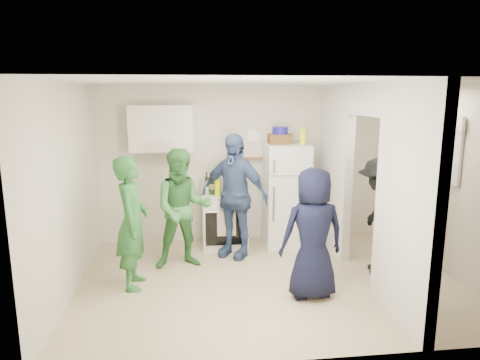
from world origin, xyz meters
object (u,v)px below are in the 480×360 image
object	(u,v)px
blue_bowl	(280,130)
person_navy	(313,233)
yellow_cup_stack_top	(303,136)
wicker_basket	(280,139)
person_green_left	(132,223)
person_green_center	(183,209)
fridge	(286,195)
stove	(225,219)
person_nook	(378,216)
person_denim	(234,196)

from	to	relation	value
blue_bowl	person_navy	world-z (taller)	blue_bowl
yellow_cup_stack_top	wicker_basket	bearing A→B (deg)	154.89
person_green_left	person_green_center	world-z (taller)	person_green_center
fridge	stove	bearing A→B (deg)	178.22
blue_bowl	person_green_center	world-z (taller)	blue_bowl
stove	person_green_left	size ratio (longest dim) A/B	0.52
person_nook	stove	bearing A→B (deg)	-106.96
person_navy	person_nook	bearing A→B (deg)	-155.15
wicker_basket	stove	bearing A→B (deg)	-178.68
fridge	person_green_center	distance (m)	1.76
person_green_left	person_navy	bearing A→B (deg)	-101.66
fridge	blue_bowl	size ratio (longest dim) A/B	6.70
blue_bowl	person_green_center	size ratio (longest dim) A/B	0.15
stove	yellow_cup_stack_top	xyz separation A→B (m)	(1.19, -0.13, 1.30)
person_denim	person_nook	xyz separation A→B (m)	(1.84, -0.82, -0.13)
fridge	person_nook	distance (m)	1.56
person_green_center	person_navy	bearing A→B (deg)	-40.84
yellow_cup_stack_top	person_denim	bearing A→B (deg)	-164.46
blue_bowl	person_nook	size ratio (longest dim) A/B	0.15
person_navy	person_denim	bearing A→B (deg)	-65.56
person_navy	person_nook	xyz separation A→B (m)	(1.06, 0.59, 0.00)
blue_bowl	person_denim	world-z (taller)	blue_bowl
stove	person_navy	distance (m)	2.07
blue_bowl	person_green_left	bearing A→B (deg)	-147.46
person_green_center	blue_bowl	bearing A→B (deg)	22.44
person_green_left	fridge	bearing A→B (deg)	-57.39
person_navy	blue_bowl	bearing A→B (deg)	-93.97
yellow_cup_stack_top	person_green_center	distance (m)	2.13
stove	person_nook	world-z (taller)	person_nook
person_green_left	person_green_center	distance (m)	0.83
fridge	person_navy	xyz separation A→B (m)	(-0.09, -1.81, -0.03)
wicker_basket	person_green_left	bearing A→B (deg)	-147.46
person_denim	person_nook	world-z (taller)	person_denim
yellow_cup_stack_top	person_green_left	world-z (taller)	yellow_cup_stack_top
person_green_left	person_denim	world-z (taller)	person_denim
yellow_cup_stack_top	person_navy	size ratio (longest dim) A/B	0.16
fridge	person_nook	size ratio (longest dim) A/B	1.03
stove	person_green_center	world-z (taller)	person_green_center
stove	blue_bowl	size ratio (longest dim) A/B	3.59
fridge	person_green_center	world-z (taller)	person_green_center
fridge	person_navy	size ratio (longest dim) A/B	1.04
fridge	person_green_center	bearing A→B (deg)	-155.39
person_denim	yellow_cup_stack_top	bearing A→B (deg)	50.10
person_green_center	person_nook	size ratio (longest dim) A/B	1.06
person_green_center	person_nook	world-z (taller)	person_green_center
stove	person_nook	bearing A→B (deg)	-32.82
person_navy	stove	bearing A→B (deg)	-68.88
wicker_basket	person_green_center	size ratio (longest dim) A/B	0.21
stove	person_denim	size ratio (longest dim) A/B	0.47
blue_bowl	person_green_center	bearing A→B (deg)	-152.43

